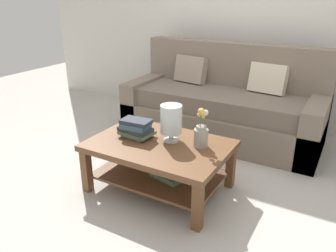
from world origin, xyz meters
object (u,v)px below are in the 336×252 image
book_stack_main (136,129)px  flower_pitcher (201,134)px  coffee_table (160,156)px  glass_hurricane_vase (171,120)px  couch (223,106)px

book_stack_main → flower_pitcher: size_ratio=0.90×
coffee_table → glass_hurricane_vase: bearing=56.3°
couch → flower_pitcher: couch is taller
coffee_table → couch: bearing=88.7°
glass_hurricane_vase → flower_pitcher: 0.27m
book_stack_main → flower_pitcher: flower_pitcher is taller
couch → glass_hurricane_vase: 1.32m
glass_hurricane_vase → book_stack_main: bearing=-165.6°
coffee_table → glass_hurricane_vase: (0.06, 0.09, 0.31)m
flower_pitcher → couch: bearing=102.8°
couch → coffee_table: bearing=-91.3°
coffee_table → book_stack_main: (-0.25, 0.01, 0.20)m
couch → glass_hurricane_vase: (0.03, -1.29, 0.26)m
flower_pitcher → coffee_table: bearing=-160.8°
couch → book_stack_main: (-0.28, -1.37, 0.15)m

